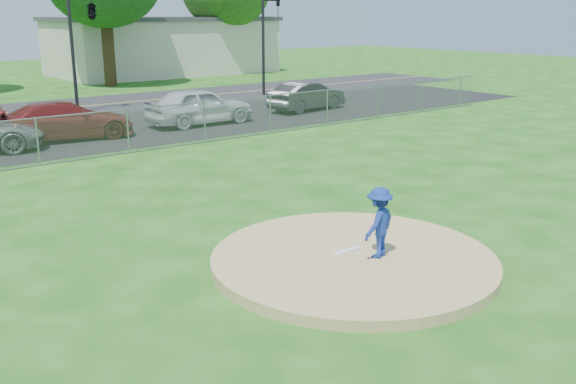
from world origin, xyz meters
The scene contains 13 objects.
ground centered at (0.00, 10.00, 0.00)m, with size 120.00×120.00×0.00m, color #184F11.
pitchers_mound centered at (0.00, 0.00, 0.10)m, with size 5.40×5.40×0.20m, color tan.
pitching_rubber centered at (0.00, 0.20, 0.22)m, with size 0.60×0.15×0.04m, color white.
chain_link_fence centered at (0.00, 12.00, 0.75)m, with size 40.00×0.06×1.50m, color gray.
parking_lot centered at (0.00, 16.50, 0.01)m, with size 50.00×8.00×0.01m, color black.
street centered at (0.00, 24.00, 0.00)m, with size 60.00×7.00×0.01m, color #242427.
commercial_building centered at (16.00, 38.00, 2.16)m, with size 16.40×9.40×4.30m.
traffic_signal_center centered at (3.97, 22.00, 4.61)m, with size 1.42×2.48×5.60m.
traffic_signal_right centered at (14.24, 22.00, 3.36)m, with size 1.28×0.20×5.60m.
pitcher centered at (0.31, -0.33, 0.87)m, with size 0.87×0.50×1.34m, color navy.
parked_car_darkred centered at (0.22, 15.70, 0.72)m, with size 2.00×4.91×1.42m, color maroon.
parked_car_pearl centered at (5.90, 15.53, 0.80)m, with size 1.86×4.62×1.57m, color silver.
parked_car_charcoal centered at (12.10, 15.83, 0.70)m, with size 1.47×4.20×1.39m, color #2A2A2C.
Camera 1 is at (-8.01, -8.14, 4.63)m, focal length 40.00 mm.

